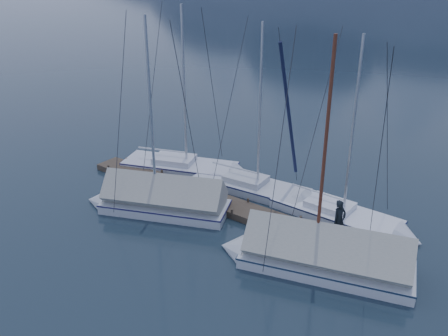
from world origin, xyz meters
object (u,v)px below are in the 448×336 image
at_px(sailboat_covered_near, 311,256).
at_px(person, 339,220).
at_px(sailboat_open_mid, 266,191).
at_px(sailboat_covered_far, 154,201).
at_px(sailboat_open_right, 353,221).
at_px(sailboat_open_left, 196,169).

distance_m(sailboat_covered_near, person, 2.28).
relative_size(sailboat_open_mid, sailboat_covered_far, 0.95).
bearing_deg(sailboat_covered_far, sailboat_covered_near, 2.51).
xyz_separation_m(sailboat_covered_far, person, (8.75, 2.52, 0.75)).
height_order(sailboat_open_mid, sailboat_open_right, sailboat_open_mid).
bearing_deg(sailboat_covered_far, sailboat_open_mid, 53.51).
height_order(sailboat_open_mid, sailboat_covered_near, sailboat_covered_near).
bearing_deg(sailboat_covered_far, sailboat_open_right, 28.73).
bearing_deg(person, sailboat_covered_near, -162.77).
bearing_deg(person, sailboat_covered_far, 128.13).
relative_size(sailboat_open_mid, person, 5.34).
bearing_deg(sailboat_covered_near, sailboat_open_left, 155.69).
relative_size(sailboat_open_left, sailboat_covered_far, 1.00).
xyz_separation_m(sailboat_open_left, person, (10.09, -2.33, 1.08)).
height_order(sailboat_covered_near, person, sailboat_covered_near).
bearing_deg(sailboat_open_mid, person, -24.41).
bearing_deg(sailboat_open_right, sailboat_covered_far, -151.27).
relative_size(sailboat_covered_near, person, 5.62).
height_order(sailboat_open_left, sailboat_covered_near, sailboat_open_left).
height_order(sailboat_open_mid, person, sailboat_open_mid).
distance_m(sailboat_open_left, person, 10.41).
xyz_separation_m(sailboat_covered_near, person, (0.18, 2.14, 0.75)).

